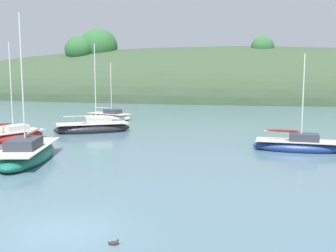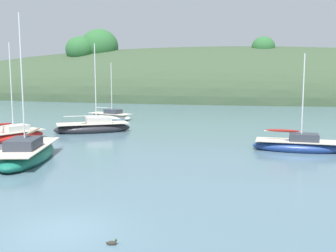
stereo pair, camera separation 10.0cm
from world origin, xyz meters
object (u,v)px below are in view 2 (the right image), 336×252
at_px(sailboat_orange_cutter, 27,154).
at_px(sailboat_black_sloop, 110,116).
at_px(sailboat_teal_outer, 11,136).
at_px(sailboat_blue_center, 297,146).
at_px(duck_lone_left, 112,243).
at_px(sailboat_red_portside, 93,128).

xyz_separation_m(sailboat_orange_cutter, sailboat_black_sloop, (-2.35, 22.99, -0.11)).
xyz_separation_m(sailboat_teal_outer, sailboat_black_sloop, (3.12, 16.12, -0.02)).
xyz_separation_m(sailboat_orange_cutter, sailboat_blue_center, (17.47, 6.93, -0.08)).
bearing_deg(duck_lone_left, sailboat_teal_outer, 129.75).
bearing_deg(duck_lone_left, sailboat_blue_center, 66.58).
height_order(sailboat_blue_center, sailboat_teal_outer, sailboat_teal_outer).
xyz_separation_m(sailboat_orange_cutter, duck_lone_left, (9.59, -11.25, -0.41)).
xyz_separation_m(sailboat_blue_center, sailboat_teal_outer, (-22.94, -0.06, 0.00)).
bearing_deg(sailboat_red_portside, sailboat_blue_center, -18.10).
relative_size(sailboat_teal_outer, duck_lone_left, 19.51).
bearing_deg(sailboat_orange_cutter, sailboat_red_portside, 92.36).
relative_size(sailboat_orange_cutter, duck_lone_left, 22.56).
relative_size(sailboat_orange_cutter, sailboat_teal_outer, 1.16).
bearing_deg(sailboat_teal_outer, sailboat_blue_center, 0.14).
relative_size(sailboat_teal_outer, sailboat_red_portside, 0.97).
xyz_separation_m(sailboat_red_portside, duck_lone_left, (10.12, -24.06, -0.37)).
height_order(sailboat_orange_cutter, duck_lone_left, sailboat_orange_cutter).
distance_m(sailboat_orange_cutter, duck_lone_left, 14.79).
bearing_deg(sailboat_blue_center, sailboat_teal_outer, -179.86).
bearing_deg(sailboat_teal_outer, sailboat_orange_cutter, -51.45).
relative_size(sailboat_blue_center, duck_lone_left, 17.00).
bearing_deg(duck_lone_left, sailboat_red_portside, 112.82).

